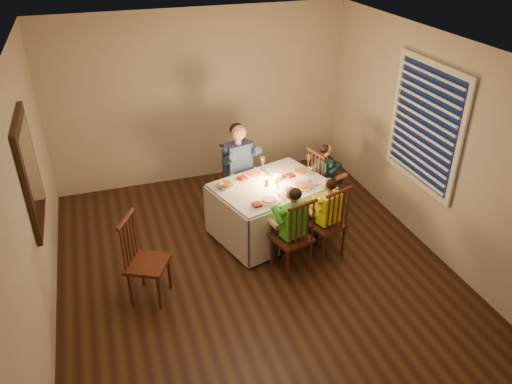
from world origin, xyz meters
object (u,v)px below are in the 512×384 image
object	(u,v)px
dining_table	(271,199)
chair_end	(322,212)
chair_near_right	(323,254)
chair_extra	(152,296)
adult	(240,209)
chair_near_left	(290,268)
child_teal	(322,212)
serving_bowl	(226,186)
child_yellow	(323,254)
chair_adult	(240,209)
child_green	(290,268)

from	to	relation	value
dining_table	chair_end	distance (m)	1.04
chair_near_right	chair_extra	bearing A→B (deg)	-14.98
adult	chair_near_left	bearing A→B (deg)	-97.38
chair_extra	chair_near_left	bearing A→B (deg)	-62.83
chair_near_left	chair_extra	bearing A→B (deg)	-16.10
chair_extra	child_teal	xyz separation A→B (m)	(2.55, 1.00, 0.00)
chair_near_right	child_teal	xyz separation A→B (m)	(0.40, 0.90, 0.00)
chair_near_right	chair_end	size ratio (longest dim) A/B	1.00
adult	serving_bowl	world-z (taller)	serving_bowl
dining_table	child_yellow	distance (m)	0.97
chair_near_right	chair_end	bearing A→B (deg)	-131.99
chair_adult	chair_near_right	distance (m)	1.52
chair_extra	child_teal	bearing A→B (deg)	-40.53
serving_bowl	chair_extra	bearing A→B (deg)	-142.05
chair_adult	child_yellow	distance (m)	1.52
chair_adult	chair_extra	size ratio (longest dim) A/B	0.97
dining_table	adult	world-z (taller)	dining_table
child_green	serving_bowl	size ratio (longest dim) A/B	5.78
dining_table	serving_bowl	distance (m)	0.62
chair_end	child_teal	xyz separation A→B (m)	(0.00, 0.00, 0.00)
chair_near_left	child_yellow	world-z (taller)	child_yellow
child_yellow	chair_near_right	bearing A→B (deg)	180.00
adult	child_teal	bearing A→B (deg)	-37.47
dining_table	child_green	size ratio (longest dim) A/B	1.47
chair_near_left	chair_near_right	distance (m)	0.52
dining_table	chair_extra	world-z (taller)	dining_table
chair_near_right	child_green	bearing A→B (deg)	-3.16
child_green	chair_extra	bearing A→B (deg)	-16.10
chair_near_left	chair_near_right	xyz separation A→B (m)	(0.50, 0.13, 0.00)
child_green	child_teal	distance (m)	1.37
child_green	dining_table	bearing A→B (deg)	-107.59
chair_adult	child_teal	world-z (taller)	child_teal
child_yellow	serving_bowl	xyz separation A→B (m)	(-1.04, 0.76, 0.76)
chair_near_left	child_teal	distance (m)	1.37
dining_table	chair_near_right	world-z (taller)	dining_table
chair_near_left	chair_adult	bearing A→B (deg)	-98.49
dining_table	chair_end	world-z (taller)	dining_table
chair_end	dining_table	bearing A→B (deg)	92.62
chair_adult	chair_extra	xyz separation A→B (m)	(-1.47, -1.47, 0.00)
chair_end	adult	xyz separation A→B (m)	(-1.08, 0.47, 0.00)
chair_extra	chair_near_right	bearing A→B (deg)	-59.13
adult	child_teal	xyz separation A→B (m)	(1.08, -0.47, 0.00)
chair_near_left	chair_extra	xyz separation A→B (m)	(-1.65, 0.02, 0.00)
chair_near_right	child_green	xyz separation A→B (m)	(-0.50, -0.13, 0.00)
chair_near_right	child_green	size ratio (longest dim) A/B	0.89
chair_near_right	chair_near_left	bearing A→B (deg)	-3.16
chair_end	child_green	xyz separation A→B (m)	(-0.91, -1.03, 0.00)
chair_extra	adult	world-z (taller)	adult
chair_adult	serving_bowl	size ratio (longest dim) A/B	5.16
chair_near_left	child_yellow	bearing A→B (deg)	179.42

